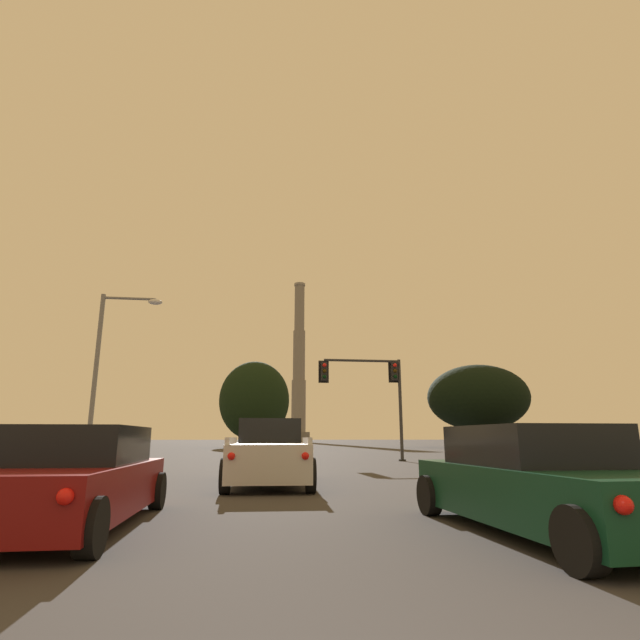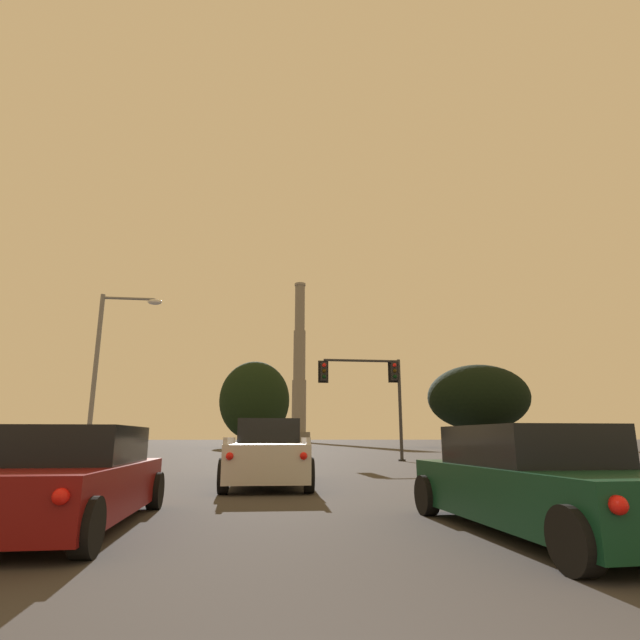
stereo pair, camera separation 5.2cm
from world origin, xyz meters
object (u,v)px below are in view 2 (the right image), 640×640
object	(u,v)px
pickup_truck_center_lane_second	(268,454)
smokestack	(299,377)
sedan_left_lane_third	(70,479)
traffic_light_overhead_right	(373,383)
street_lamp	(107,358)
sedan_right_lane_third	(537,482)

from	to	relation	value
pickup_truck_center_lane_second	smokestack	distance (m)	127.35
sedan_left_lane_third	traffic_light_overhead_right	xyz separation A→B (m)	(9.19, 19.45, 3.59)
traffic_light_overhead_right	smokestack	bearing A→B (deg)	86.96
sedan_left_lane_third	smokestack	xyz separation A→B (m)	(15.17, 132.26, 17.21)
smokestack	street_lamp	bearing A→B (deg)	-99.22
street_lamp	sedan_left_lane_third	bearing A→B (deg)	-75.39
pickup_truck_center_lane_second	smokestack	world-z (taller)	smokestack
pickup_truck_center_lane_second	smokestack	size ratio (longest dim) A/B	0.12
pickup_truck_center_lane_second	traffic_light_overhead_right	distance (m)	14.61
pickup_truck_center_lane_second	traffic_light_overhead_right	size ratio (longest dim) A/B	1.00
pickup_truck_center_lane_second	street_lamp	size ratio (longest dim) A/B	0.74
sedan_right_lane_third	smokestack	distance (m)	134.96
sedan_right_lane_third	traffic_light_overhead_right	world-z (taller)	traffic_light_overhead_right
smokestack	pickup_truck_center_lane_second	bearing A→B (deg)	-95.51
pickup_truck_center_lane_second	sedan_left_lane_third	bearing A→B (deg)	-112.38
sedan_left_lane_third	pickup_truck_center_lane_second	bearing A→B (deg)	65.49
street_lamp	smokestack	world-z (taller)	smokestack
sedan_left_lane_third	street_lamp	xyz separation A→B (m)	(-3.88, 14.87, 4.01)
street_lamp	smokestack	size ratio (longest dim) A/B	0.17
sedan_right_lane_third	street_lamp	distance (m)	19.61
pickup_truck_center_lane_second	street_lamp	bearing A→B (deg)	132.42
pickup_truck_center_lane_second	sedan_right_lane_third	xyz separation A→B (m)	(3.40, -7.96, -0.14)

